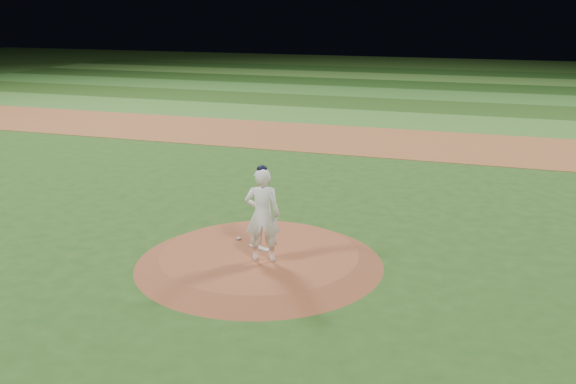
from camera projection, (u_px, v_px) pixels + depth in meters
The scene contains 12 objects.
ground at pixel (259, 263), 14.30m from camera, with size 120.00×120.00×0.00m, color #274F19.
infield_dirt_band at pixel (378, 141), 27.04m from camera, with size 70.00×6.00×0.02m, color #93572D.
outfield_stripe_0 at pixel (399, 120), 32.04m from camera, with size 70.00×5.00×0.02m, color #3B7229.
outfield_stripe_1 at pixel (413, 106), 36.59m from camera, with size 70.00×5.00×0.02m, color #244817.
outfield_stripe_2 at pixel (424, 95), 41.14m from camera, with size 70.00×5.00×0.02m, color #326B27.
outfield_stripe_3 at pixel (433, 86), 45.69m from camera, with size 70.00×5.00×0.02m, color #1C4014.
outfield_stripe_4 at pixel (440, 78), 50.24m from camera, with size 70.00×5.00×0.02m, color #3E732A.
outfield_stripe_5 at pixel (446, 72), 54.79m from camera, with size 70.00×5.00×0.02m, color #1B4115.
pitchers_mound at pixel (259, 258), 14.27m from camera, with size 5.50×5.50×0.25m, color brown.
pitching_rubber at pixel (259, 248), 14.49m from camera, with size 0.55×0.14×0.03m, color silver.
rosin_bag at pixel (239, 238), 15.01m from camera, with size 0.11×0.11×0.06m, color silver.
pitcher_on_mound at pixel (262, 215), 13.52m from camera, with size 0.85×0.67×2.11m.
Camera 1 is at (4.83, -12.39, 5.53)m, focal length 40.00 mm.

